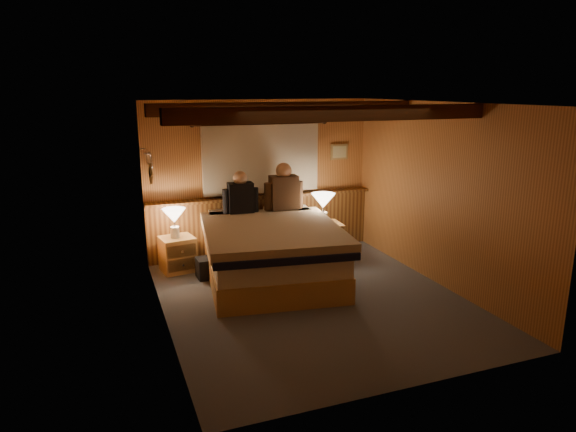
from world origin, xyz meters
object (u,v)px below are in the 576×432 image
nightstand_right (325,241)px  bed (271,251)px  nightstand_left (178,254)px  lamp_left (174,217)px  person_right (284,190)px  person_left (241,196)px  lamp_right (323,203)px  duffel_bag (214,266)px

nightstand_right → bed: bearing=-147.2°
nightstand_left → lamp_left: (-0.02, -0.02, 0.55)m
nightstand_left → person_right: bearing=-8.9°
bed → nightstand_right: size_ratio=4.54×
nightstand_left → person_right: size_ratio=0.70×
nightstand_right → person_left: 1.49m
lamp_left → lamp_right: (2.21, -0.19, 0.08)m
bed → person_right: person_right is taller
nightstand_left → duffel_bag: bearing=-53.1°
nightstand_right → lamp_right: size_ratio=1.17×
bed → duffel_bag: 0.84m
nightstand_left → person_right: 1.82m
bed → person_right: (0.48, 0.80, 0.66)m
bed → nightstand_right: 1.23m
lamp_left → nightstand_left: bearing=32.6°
person_left → person_right: (0.67, -0.01, 0.04)m
person_left → duffel_bag: (-0.53, -0.44, -0.88)m
person_left → lamp_left: bearing=-174.1°
bed → nightstand_left: (-1.15, 0.78, -0.15)m
nightstand_left → duffel_bag: size_ratio=1.08×
duffel_bag → lamp_left: bearing=137.2°
nightstand_right → nightstand_left: bearing=179.5°
duffel_bag → nightstand_left: bearing=134.5°
lamp_left → lamp_right: 2.22m
bed → nightstand_right: (1.08, 0.57, -0.13)m
nightstand_right → lamp_left: 2.31m
lamp_left → lamp_right: size_ratio=0.90×
nightstand_left → duffel_bag: (0.43, -0.41, -0.10)m
lamp_right → nightstand_right: bearing=-0.1°
bed → person_left: size_ratio=3.84×
nightstand_left → lamp_right: size_ratio=1.10×
bed → nightstand_right: bearing=36.1°
nightstand_left → lamp_left: bearing=-156.9°
person_left → person_right: bearing=2.9°
bed → lamp_right: 1.28m
nightstand_left → bed: bearing=-43.7°
person_left → nightstand_left: bearing=-175.0°
lamp_right → person_left: 1.26m
bed → nightstand_left: bearing=153.8°
nightstand_right → lamp_right: (-0.04, 0.00, 0.61)m
person_right → duffel_bag: 1.57m
bed → person_right: size_ratio=3.38×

